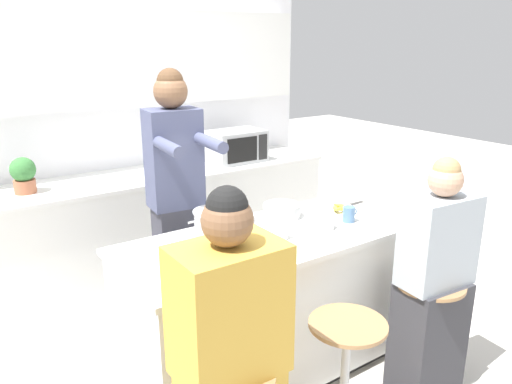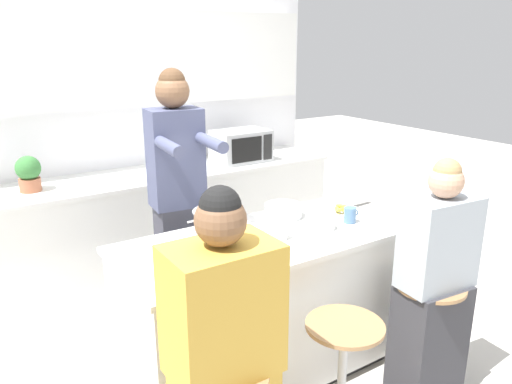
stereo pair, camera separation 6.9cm
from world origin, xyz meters
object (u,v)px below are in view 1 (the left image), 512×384
(person_wrapped_blanket, at_px, (230,369))
(coffee_cup_far, at_px, (280,231))
(person_cooking, at_px, (177,209))
(person_seated_near, at_px, (433,292))
(microwave, at_px, (236,146))
(kitchen_island, at_px, (263,307))
(coffee_cup_near, at_px, (349,214))
(banana_bunch, at_px, (340,208))
(fruit_bowl, at_px, (319,223))
(potted_plant, at_px, (23,174))
(bar_stool_rightmost, at_px, (425,332))
(bar_stool_center, at_px, (345,379))
(cooking_pot, at_px, (216,225))

(person_wrapped_blanket, distance_m, coffee_cup_far, 0.95)
(person_cooking, height_order, person_wrapped_blanket, person_cooking)
(person_seated_near, distance_m, microwave, 2.24)
(kitchen_island, relative_size, microwave, 3.45)
(person_wrapped_blanket, distance_m, coffee_cup_near, 1.37)
(kitchen_island, bearing_deg, person_wrapped_blanket, -134.16)
(banana_bunch, bearing_deg, fruit_bowl, -155.01)
(microwave, relative_size, potted_plant, 1.87)
(bar_stool_rightmost, bearing_deg, person_cooking, 124.45)
(kitchen_island, xyz_separation_m, potted_plant, (-0.94, 1.58, 0.61))
(bar_stool_center, distance_m, coffee_cup_far, 0.83)
(cooking_pot, relative_size, coffee_cup_near, 3.15)
(person_cooking, distance_m, coffee_cup_near, 1.09)
(fruit_bowl, bearing_deg, bar_stool_rightmost, -62.80)
(person_wrapped_blanket, bearing_deg, kitchen_island, 46.15)
(person_seated_near, height_order, cooking_pot, person_seated_near)
(potted_plant, bearing_deg, bar_stool_center, -67.41)
(kitchen_island, bearing_deg, person_seated_near, -44.60)
(person_wrapped_blanket, xyz_separation_m, potted_plant, (-0.30, 2.24, 0.37))
(person_cooking, height_order, potted_plant, person_cooking)
(coffee_cup_near, xyz_separation_m, banana_bunch, (0.09, 0.17, -0.02))
(bar_stool_rightmost, bearing_deg, microwave, 86.28)
(person_seated_near, xyz_separation_m, fruit_bowl, (-0.31, 0.60, 0.29))
(coffee_cup_near, xyz_separation_m, potted_plant, (-1.52, 1.67, 0.12))
(kitchen_island, height_order, banana_bunch, banana_bunch)
(cooking_pot, bearing_deg, coffee_cup_near, -15.73)
(microwave, bearing_deg, bar_stool_center, -109.96)
(coffee_cup_near, relative_size, microwave, 0.22)
(fruit_bowl, height_order, coffee_cup_far, coffee_cup_far)
(microwave, bearing_deg, fruit_bowl, -105.49)
(person_wrapped_blanket, xyz_separation_m, coffee_cup_far, (0.70, 0.59, 0.25))
(kitchen_island, distance_m, bar_stool_rightmost, 0.93)
(coffee_cup_near, xyz_separation_m, coffee_cup_far, (-0.52, 0.02, -0.00))
(cooking_pot, distance_m, potted_plant, 1.61)
(person_seated_near, bearing_deg, bar_stool_rightmost, 128.36)
(banana_bunch, distance_m, potted_plant, 2.20)
(person_wrapped_blanket, relative_size, microwave, 3.04)
(bar_stool_center, xyz_separation_m, cooking_pot, (-0.23, 0.82, 0.60))
(bar_stool_center, relative_size, microwave, 1.43)
(microwave, height_order, potted_plant, microwave)
(person_wrapped_blanket, height_order, banana_bunch, person_wrapped_blanket)
(person_seated_near, bearing_deg, banana_bunch, 95.31)
(bar_stool_rightmost, bearing_deg, person_seated_near, -57.08)
(potted_plant, bearing_deg, banana_bunch, -42.89)
(person_seated_near, relative_size, coffee_cup_near, 13.09)
(banana_bunch, bearing_deg, kitchen_island, -173.10)
(kitchen_island, xyz_separation_m, cooking_pot, (-0.23, 0.14, 0.52))
(bar_stool_center, distance_m, potted_plant, 2.54)
(person_wrapped_blanket, xyz_separation_m, person_seated_near, (1.31, -0.00, -0.06))
(person_wrapped_blanket, relative_size, coffee_cup_far, 12.55)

